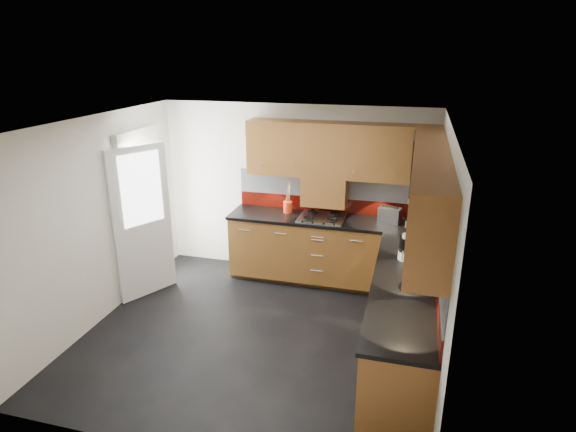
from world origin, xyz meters
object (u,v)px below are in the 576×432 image
(toaster, at_px, (390,215))
(food_processor, at_px, (407,248))
(gas_hob, at_px, (322,217))
(utensil_pot, at_px, (288,206))

(toaster, height_order, food_processor, food_processor)
(toaster, bearing_deg, gas_hob, -173.57)
(gas_hob, bearing_deg, food_processor, -42.94)
(gas_hob, xyz_separation_m, utensil_pot, (-0.50, 0.13, 0.08))
(utensil_pot, relative_size, food_processor, 1.56)
(utensil_pot, bearing_deg, toaster, -1.15)
(gas_hob, relative_size, utensil_pot, 1.35)
(utensil_pot, distance_m, toaster, 1.39)
(gas_hob, xyz_separation_m, toaster, (0.88, 0.10, 0.08))
(gas_hob, height_order, food_processor, food_processor)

